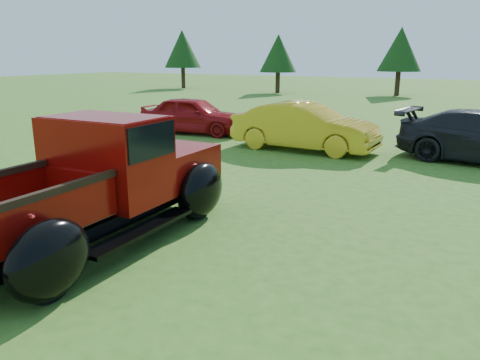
% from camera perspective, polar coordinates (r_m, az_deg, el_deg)
% --- Properties ---
extents(ground, '(120.00, 120.00, 0.00)m').
position_cam_1_polar(ground, '(7.91, -2.15, -6.91)').
color(ground, '#2F5B1A').
rests_on(ground, ground).
extents(tree_far_west, '(3.33, 3.33, 5.20)m').
position_cam_1_polar(tree_far_west, '(44.52, -7.04, 15.57)').
color(tree_far_west, '#332114').
rests_on(tree_far_west, ground).
extents(tree_west, '(2.94, 2.94, 4.60)m').
position_cam_1_polar(tree_west, '(38.66, 4.68, 15.13)').
color(tree_west, '#332114').
rests_on(tree_west, ground).
extents(tree_mid_left, '(3.20, 3.20, 5.00)m').
position_cam_1_polar(tree_mid_left, '(37.91, 18.96, 14.82)').
color(tree_mid_left, '#332114').
rests_on(tree_mid_left, ground).
extents(pickup_truck, '(2.61, 5.42, 1.99)m').
position_cam_1_polar(pickup_truck, '(8.12, -15.74, 0.16)').
color(pickup_truck, black).
rests_on(pickup_truck, ground).
extents(show_car_red, '(4.35, 2.20, 1.42)m').
position_cam_1_polar(show_car_red, '(18.40, -5.69, 7.90)').
color(show_car_red, maroon).
rests_on(show_car_red, ground).
extents(show_car_yellow, '(4.65, 1.75, 1.52)m').
position_cam_1_polar(show_car_yellow, '(15.08, 7.89, 6.47)').
color(show_car_yellow, gold).
rests_on(show_car_yellow, ground).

